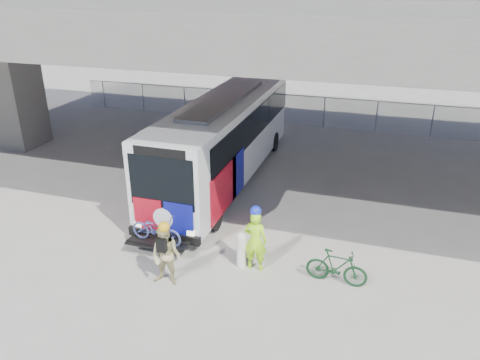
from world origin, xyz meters
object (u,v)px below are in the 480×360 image
at_px(cyclist_hivis, 255,239).
at_px(cyclist_tan, 166,255).
at_px(bollard, 241,248).
at_px(bike_parked, 337,267).
at_px(bus, 225,134).

relative_size(cyclist_hivis, cyclist_tan, 1.05).
xyz_separation_m(bollard, cyclist_tan, (-1.79, -1.54, 0.34)).
bearing_deg(bike_parked, bollard, 93.30).
distance_m(bollard, bike_parked, 2.91).
height_order(bollard, bike_parked, bollard).
height_order(cyclist_hivis, bike_parked, cyclist_hivis).
relative_size(bollard, cyclist_tan, 0.57).
distance_m(bus, bike_parked, 8.63).
bearing_deg(bus, cyclist_tan, -82.96).
height_order(bus, cyclist_hivis, bus).
bearing_deg(bike_parked, cyclist_tan, 111.46).
height_order(cyclist_tan, bike_parked, cyclist_tan).
xyz_separation_m(cyclist_hivis, bike_parked, (2.47, 0.00, -0.50)).
xyz_separation_m(bus, bike_parked, (5.67, -6.32, -1.57)).
relative_size(bus, bollard, 11.09).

